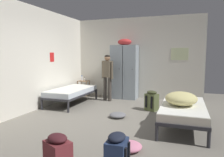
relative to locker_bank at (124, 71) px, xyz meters
name	(u,v)px	position (x,y,z in m)	size (l,w,h in m)	color
ground_plane	(108,120)	(0.35, -2.57, -0.97)	(9.14, 9.14, 0.00)	slate
room_backdrop	(84,59)	(-0.90, -1.30, 0.44)	(4.52, 5.77, 2.82)	silver
locker_bank	(124,71)	(0.00, 0.00, 0.00)	(0.90, 0.55, 2.07)	#8C99A3
shelf_unit	(84,87)	(-1.55, -0.08, -0.62)	(0.38, 0.30, 0.57)	#99704C
bed_right	(183,109)	(1.99, -2.48, -0.59)	(0.90, 1.90, 0.49)	#28282D
bed_left_rear	(72,92)	(-1.30, -1.38, -0.59)	(0.90, 1.90, 0.49)	#28282D
bedding_heap	(181,98)	(1.95, -2.56, -0.35)	(0.64, 0.75, 0.27)	#D1C67F
person_traveler	(107,73)	(-0.42, -0.57, -0.05)	(0.45, 0.30, 1.52)	#3D3833
water_bottle	(82,78)	(-1.63, -0.06, -0.31)	(0.07, 0.07, 0.20)	white
lotion_bottle	(85,79)	(-1.48, -0.12, -0.34)	(0.06, 0.06, 0.15)	white
backpack_olive	(152,101)	(1.17, -1.34, -0.71)	(0.39, 0.41, 0.55)	#566038
backpack_navy	(116,155)	(1.23, -4.65, -0.71)	(0.35, 0.33, 0.55)	navy
backpack_maroon	(57,157)	(0.56, -4.94, -0.71)	(0.39, 0.41, 0.55)	maroon
clothes_pile_pink	(129,146)	(1.20, -3.93, -0.90)	(0.43, 0.41, 0.14)	pink
clothes_pile_grey	(118,115)	(0.49, -2.29, -0.91)	(0.40, 0.42, 0.12)	slate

